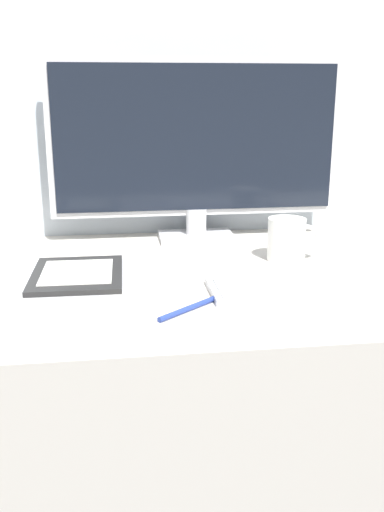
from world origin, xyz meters
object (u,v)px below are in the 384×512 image
monitor (196,145)px  ereader (77,274)px  pen (192,307)px  laptop (84,281)px  keyboard (302,287)px  coffee_mug (288,239)px

monitor → ereader: monitor is taller
monitor → pen: size_ratio=5.62×
laptop → monitor: bearing=51.8°
monitor → laptop: monitor is taller
laptop → keyboard: bearing=-10.6°
laptop → pen: bearing=-37.6°
monitor → pen: monitor is taller
keyboard → coffee_mug: coffee_mug is taller
ereader → coffee_mug: bearing=16.1°
monitor → pen: 0.50m
ereader → coffee_mug: coffee_mug is taller
monitor → ereader: size_ratio=3.33×
coffee_mug → laptop: bearing=-164.2°
laptop → coffee_mug: (0.41, 0.11, 0.03)m
pen → keyboard: bearing=17.6°
keyboard → pen: bearing=-162.4°
keyboard → ereader: bearing=170.6°
ereader → pen: ereader is taller
keyboard → pen: 0.21m
monitor → keyboard: size_ratio=2.04×
monitor → laptop: 0.45m
keyboard → laptop: laptop is taller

